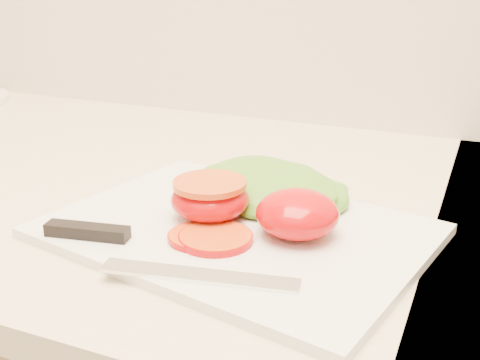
% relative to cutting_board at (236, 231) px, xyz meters
% --- Properties ---
extents(cutting_board, '(0.40, 0.32, 0.01)m').
position_rel_cutting_board_xyz_m(cutting_board, '(0.00, 0.00, 0.00)').
color(cutting_board, white).
rests_on(cutting_board, counter).
extents(tomato_half_dome, '(0.08, 0.08, 0.04)m').
position_rel_cutting_board_xyz_m(tomato_half_dome, '(0.06, 0.01, 0.03)').
color(tomato_half_dome, red).
rests_on(tomato_half_dome, cutting_board).
extents(tomato_half_cut, '(0.08, 0.08, 0.04)m').
position_rel_cutting_board_xyz_m(tomato_half_cut, '(-0.03, 0.01, 0.03)').
color(tomato_half_cut, red).
rests_on(tomato_half_cut, cutting_board).
extents(tomato_slice_0, '(0.07, 0.07, 0.01)m').
position_rel_cutting_board_xyz_m(tomato_slice_0, '(-0.00, -0.04, 0.01)').
color(tomato_slice_0, '#E15319').
rests_on(tomato_slice_0, cutting_board).
extents(tomato_slice_1, '(0.06, 0.06, 0.01)m').
position_rel_cutting_board_xyz_m(tomato_slice_1, '(-0.02, -0.04, 0.01)').
color(tomato_slice_1, '#E15319').
rests_on(tomato_slice_1, cutting_board).
extents(lettuce_leaf_0, '(0.19, 0.15, 0.03)m').
position_rel_cutting_board_xyz_m(lettuce_leaf_0, '(0.00, 0.08, 0.02)').
color(lettuce_leaf_0, '#559928').
rests_on(lettuce_leaf_0, cutting_board).
extents(lettuce_leaf_1, '(0.14, 0.13, 0.02)m').
position_rel_cutting_board_xyz_m(lettuce_leaf_1, '(0.04, 0.07, 0.02)').
color(lettuce_leaf_1, '#559928').
rests_on(lettuce_leaf_1, cutting_board).
extents(knife, '(0.26, 0.07, 0.01)m').
position_rel_cutting_board_xyz_m(knife, '(-0.07, -0.09, 0.01)').
color(knife, silver).
rests_on(knife, cutting_board).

